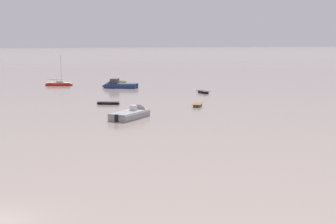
{
  "coord_description": "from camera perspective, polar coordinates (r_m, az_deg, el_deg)",
  "views": [
    {
      "loc": [
        3.37,
        -26.39,
        9.42
      ],
      "look_at": [
        16.58,
        32.5,
        0.46
      ],
      "focal_mm": 54.64,
      "sensor_mm": 36.0,
      "label": 1
    }
  ],
  "objects": [
    {
      "name": "rowboat_moored_2",
      "position": [
        69.64,
        3.32,
        0.78
      ],
      "size": [
        2.4,
        3.51,
        0.53
      ],
      "rotation": [
        0.0,
        0.0,
        4.29
      ],
      "color": "#23602D",
      "rests_on": "ground"
    },
    {
      "name": "sailboat_moored_0",
      "position": [
        100.94,
        -12.06,
        3.05
      ],
      "size": [
        5.69,
        2.99,
        6.1
      ],
      "rotation": [
        0.0,
        0.0,
        6.03
      ],
      "color": "red",
      "rests_on": "ground"
    },
    {
      "name": "rowboat_moored_7",
      "position": [
        71.97,
        -6.68,
        0.98
      ],
      "size": [
        3.5,
        2.06,
        0.52
      ],
      "rotation": [
        0.0,
        0.0,
        2.84
      ],
      "color": "black",
      "rests_on": "ground"
    },
    {
      "name": "motorboat_moored_1",
      "position": [
        94.71,
        -5.79,
        2.93
      ],
      "size": [
        7.08,
        4.55,
        2.55
      ],
      "rotation": [
        0.0,
        0.0,
        2.78
      ],
      "color": "navy",
      "rests_on": "ground"
    },
    {
      "name": "rowboat_moored_6",
      "position": [
        105.06,
        -5.09,
        3.34
      ],
      "size": [
        1.42,
        3.24,
        0.5
      ],
      "rotation": [
        0.0,
        0.0,
        4.82
      ],
      "color": "gold",
      "rests_on": "ground"
    },
    {
      "name": "motorboat_moored_0",
      "position": [
        60.07,
        -3.81,
        -0.29
      ],
      "size": [
        5.98,
        6.57,
        2.27
      ],
      "rotation": [
        0.0,
        0.0,
        0.88
      ],
      "color": "gray",
      "rests_on": "ground"
    },
    {
      "name": "rowboat_moored_4",
      "position": [
        85.89,
        3.95,
        2.22
      ],
      "size": [
        1.8,
        3.42,
        0.51
      ],
      "rotation": [
        0.0,
        0.0,
        1.79
      ],
      "color": "black",
      "rests_on": "ground"
    }
  ]
}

